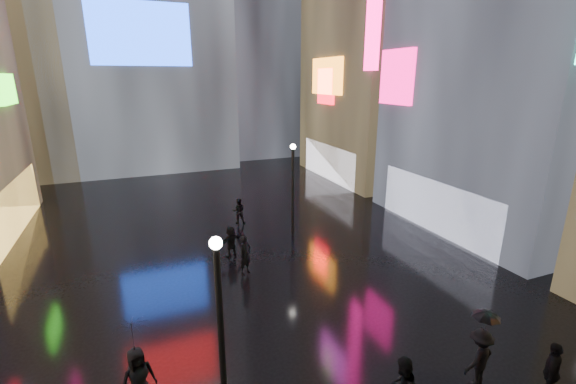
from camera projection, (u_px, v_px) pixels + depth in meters
ground at (233, 241)px, 21.00m from camera, size 140.00×140.00×0.00m
building_right_far at (386, 9)px, 31.62m from camera, size 10.28×12.00×28.00m
lamp_near at (221, 325)px, 9.10m from camera, size 0.30×0.30×5.20m
lamp_far at (293, 185)px, 20.94m from camera, size 0.30×0.30×5.20m
pedestrian_2 at (479, 358)px, 10.97m from camera, size 1.27×0.89×1.79m
pedestrian_3 at (552, 371)px, 10.45m from camera, size 1.14×0.87×1.80m
pedestrian_4 at (138, 378)px, 10.21m from camera, size 1.02×0.83×1.81m
pedestrian_5 at (231, 242)px, 18.98m from camera, size 1.53×0.99×1.58m
pedestrian_6 at (245, 255)px, 17.29m from camera, size 0.79×0.71×1.82m
pedestrian_7 at (239, 211)px, 23.32m from camera, size 0.90×0.78×1.58m
umbrella_1 at (485, 321)px, 10.62m from camera, size 0.81×0.81×0.65m
umbrella_2 at (133, 336)px, 9.83m from camera, size 0.93×0.95×0.85m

